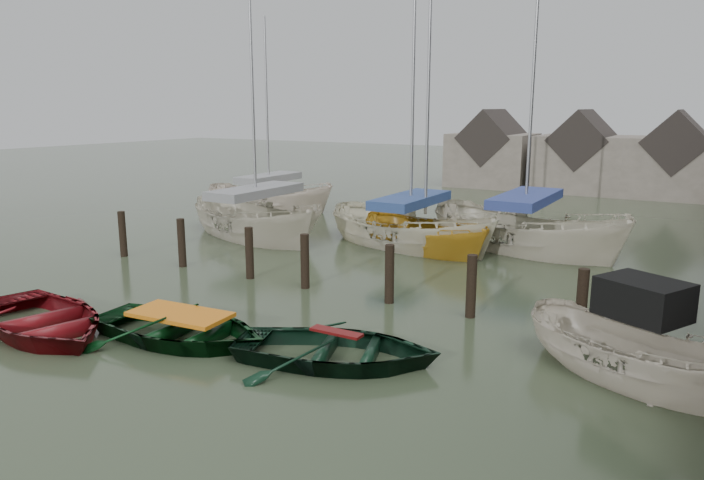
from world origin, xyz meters
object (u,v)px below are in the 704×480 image
Objects in this scene: rowboat_red at (44,333)px; sailboat_c at (424,248)px; motorboat at (634,375)px; sailboat_b at (410,244)px; sailboat_a at (257,235)px; rowboat_dkgreen at (336,362)px; sailboat_e at (270,208)px; sailboat_d at (523,247)px; rowboat_green at (182,341)px.

rowboat_red is 11.61m from sailboat_c.
sailboat_c is (-7.18, 7.39, -0.08)m from motorboat.
sailboat_b reaches higher than sailboat_c.
sailboat_c is at bearing -58.16° from sailboat_a.
sailboat_c is at bearing -3.66° from rowboat_dkgreen.
rowboat_red is at bearing 135.69° from motorboat.
sailboat_e is at bearing 82.55° from motorboat.
sailboat_d reaches higher than sailboat_a.
rowboat_dkgreen is at bearing -162.60° from sailboat_d.
rowboat_dkgreen is 0.83× the size of motorboat.
sailboat_c reaches higher than rowboat_green.
sailboat_e is at bearing 54.10° from sailboat_a.
sailboat_d is 12.20m from sailboat_e.
sailboat_d is (3.52, 11.56, 0.06)m from rowboat_green.
rowboat_green is 0.33× the size of sailboat_d.
sailboat_c reaches higher than rowboat_red.
rowboat_green is 9.97m from sailboat_c.
rowboat_dkgreen is at bearing -147.66° from sailboat_b.
rowboat_green is 3.27m from rowboat_dkgreen.
sailboat_b is 0.61m from sailboat_c.
sailboat_b reaches higher than rowboat_dkgreen.
sailboat_a is at bearing 27.69° from rowboat_dkgreen.
rowboat_dkgreen is 0.36× the size of sailboat_a.
rowboat_red is 0.35× the size of sailboat_d.
rowboat_green is at bearing -177.85° from sailboat_d.
sailboat_b is at bearing 72.49° from motorboat.
sailboat_b is at bearing -55.46° from sailboat_a.
sailboat_b is 1.01× the size of sailboat_d.
sailboat_a is 9.17m from sailboat_d.
rowboat_red is 0.34× the size of sailboat_b.
sailboat_e is at bearing 23.53° from rowboat_dkgreen.
sailboat_a is 0.88× the size of sailboat_d.
sailboat_c is (-2.45, 9.29, 0.02)m from rowboat_dkgreen.
sailboat_a is at bearing 125.28° from sailboat_c.
rowboat_dkgreen is 5.09m from motorboat.
motorboat is 19.83m from sailboat_e.
rowboat_dkgreen is at bearing -113.55° from sailboat_a.
sailboat_d is at bearing -51.83° from sailboat_b.
sailboat_c is at bearing -121.67° from sailboat_e.
motorboat is 0.43× the size of sailboat_a.
rowboat_red is 0.40× the size of sailboat_c.
rowboat_dkgreen is at bearing -58.81° from rowboat_red.
sailboat_b is (2.89, 11.22, 0.06)m from rowboat_red.
motorboat is 10.30m from sailboat_c.
rowboat_dkgreen is at bearing -147.78° from sailboat_e.
sailboat_e is (-11.70, 13.01, 0.06)m from rowboat_dkgreen.
motorboat is 0.44× the size of sailboat_c.
sailboat_d is (2.77, 1.62, 0.04)m from sailboat_c.
rowboat_red is at bearing -168.44° from sailboat_e.
motorboat is at bearing -86.53° from rowboat_dkgreen.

